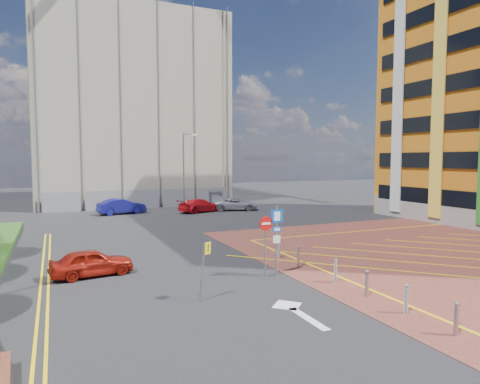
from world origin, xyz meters
TOP-DOWN VIEW (x-y plane):
  - ground at (0.00, 0.00)m, footprint 140.00×140.00m
  - lamp_back at (4.08, 28.00)m, footprint 1.53×0.16m
  - sign_cluster at (0.30, 0.98)m, footprint 1.17×0.12m
  - warning_sign at (-3.60, -0.92)m, footprint 0.55×0.38m
  - bollard_row at (2.30, -1.67)m, footprint 0.14×11.14m
  - construction_building at (0.00, 40.00)m, footprint 21.20×19.20m
  - construction_fence at (1.00, 30.00)m, footprint 21.60×0.06m
  - car_red_left at (-7.18, 4.38)m, footprint 3.84×2.02m
  - car_blue_back at (-2.76, 26.12)m, footprint 4.72×2.36m
  - car_red_back at (4.63, 24.47)m, footprint 4.92×3.19m
  - car_silver_back at (8.44, 24.44)m, footprint 4.96×3.36m

SIDE VIEW (x-z plane):
  - ground at x=0.00m, z-range 0.00..0.00m
  - bollard_row at x=2.30m, z-range 0.02..0.92m
  - car_red_left at x=-7.18m, z-range 0.00..1.24m
  - car_silver_back at x=8.44m, z-range 0.00..1.26m
  - car_red_back at x=4.63m, z-range 0.00..1.33m
  - car_blue_back at x=-2.76m, z-range 0.00..1.49m
  - construction_fence at x=1.00m, z-range 0.00..2.00m
  - warning_sign at x=-3.60m, z-range 0.31..2.55m
  - sign_cluster at x=0.30m, z-range 0.35..3.55m
  - lamp_back at x=4.08m, z-range 0.36..8.36m
  - construction_building at x=0.00m, z-range 0.00..22.00m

